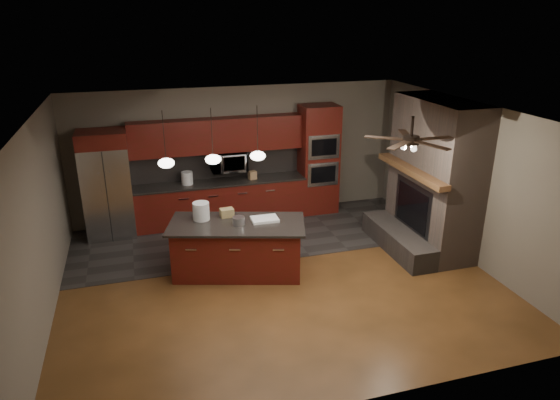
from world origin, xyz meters
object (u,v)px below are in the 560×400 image
object	(u,v)px
paint_tray	(265,219)
microwave	(228,161)
oven_tower	(318,160)
kitchen_island	(237,248)
paint_can	(239,221)
counter_box	(252,175)
counter_bucket	(187,178)
cardboard_box	(227,213)
refrigerator	(107,185)
white_bucket	(201,211)

from	to	relation	value
paint_tray	microwave	bearing A→B (deg)	94.82
oven_tower	kitchen_island	distance (m)	3.34
paint_can	counter_box	xyz separation A→B (m)	(0.79, 2.33, -0.00)
counter_box	counter_bucket	bearing A→B (deg)	164.37
paint_tray	cardboard_box	xyz separation A→B (m)	(-0.58, 0.35, 0.05)
paint_can	counter_box	bearing A→B (deg)	71.26
counter_box	paint_tray	bearing A→B (deg)	-111.87
refrigerator	counter_box	bearing A→B (deg)	0.61
oven_tower	counter_box	world-z (taller)	oven_tower
paint_tray	counter_box	size ratio (longest dim) A/B	2.54
counter_box	paint_can	bearing A→B (deg)	-122.26
microwave	counter_bucket	xyz separation A→B (m)	(-0.88, -0.05, -0.27)
microwave	kitchen_island	xyz separation A→B (m)	(-0.33, -2.36, -0.84)
microwave	white_bucket	xyz separation A→B (m)	(-0.87, -2.03, -0.23)
cardboard_box	counter_bucket	distance (m)	2.03
paint_can	oven_tower	bearing A→B (deg)	46.06
oven_tower	paint_can	bearing A→B (deg)	-133.94
microwave	paint_can	size ratio (longest dim) A/B	3.58
refrigerator	white_bucket	size ratio (longest dim) A/B	7.03
microwave	paint_can	bearing A→B (deg)	-97.24
kitchen_island	white_bucket	bearing A→B (deg)	165.48
paint_tray	counter_bucket	bearing A→B (deg)	115.06
white_bucket	counter_bucket	world-z (taller)	white_bucket
refrigerator	kitchen_island	bearing A→B (deg)	-46.73
counter_box	cardboard_box	bearing A→B (deg)	-128.84
kitchen_island	white_bucket	xyz separation A→B (m)	(-0.54, 0.33, 0.61)
refrigerator	cardboard_box	world-z (taller)	refrigerator
cardboard_box	refrigerator	bearing A→B (deg)	132.09
cardboard_box	white_bucket	bearing A→B (deg)	176.23
counter_bucket	oven_tower	bearing A→B (deg)	-0.15
microwave	white_bucket	bearing A→B (deg)	-113.12
white_bucket	paint_can	distance (m)	0.69
kitchen_island	paint_can	world-z (taller)	paint_can
refrigerator	paint_can	world-z (taller)	refrigerator
kitchen_island	counter_box	distance (m)	2.46
paint_can	counter_box	distance (m)	2.46
cardboard_box	counter_bucket	world-z (taller)	counter_bucket
paint_tray	paint_can	bearing A→B (deg)	-172.07
cardboard_box	counter_box	world-z (taller)	counter_box
white_bucket	paint_tray	bearing A→B (deg)	-18.59
oven_tower	paint_can	distance (m)	3.30
paint_can	cardboard_box	bearing A→B (deg)	107.07
paint_can	white_bucket	bearing A→B (deg)	144.79
white_bucket	oven_tower	bearing A→B (deg)	34.79
microwave	counter_box	distance (m)	0.58
microwave	oven_tower	bearing A→B (deg)	-1.66
oven_tower	white_bucket	xyz separation A→B (m)	(-2.84, -1.98, -0.12)
paint_tray	counter_box	bearing A→B (deg)	82.92
kitchen_island	white_bucket	distance (m)	0.87
refrigerator	paint_can	xyz separation A→B (m)	(2.12, -2.30, -0.08)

